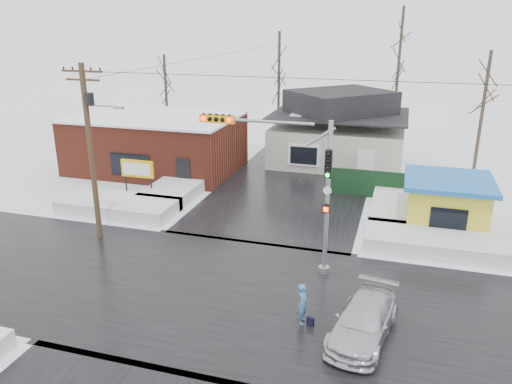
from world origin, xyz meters
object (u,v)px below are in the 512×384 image
(traffic_signal, at_px, (292,175))
(pedestrian, at_px, (303,304))
(utility_pole, at_px, (91,143))
(car, at_px, (364,321))
(kiosk, at_px, (446,203))
(marquee_sign, at_px, (137,170))

(traffic_signal, relative_size, pedestrian, 4.31)
(utility_pole, distance_m, car, 15.56)
(kiosk, distance_m, pedestrian, 12.54)
(car, bearing_deg, utility_pole, 170.31)
(utility_pole, distance_m, kiosk, 18.95)
(traffic_signal, height_order, marquee_sign, traffic_signal)
(marquee_sign, distance_m, car, 18.71)
(marquee_sign, relative_size, car, 0.56)
(traffic_signal, relative_size, car, 1.53)
(kiosk, bearing_deg, car, -106.38)
(pedestrian, xyz_separation_m, car, (2.29, -0.23, -0.15))
(kiosk, bearing_deg, utility_pole, -159.56)
(traffic_signal, distance_m, marquee_sign, 13.42)
(marquee_sign, height_order, kiosk, kiosk)
(marquee_sign, height_order, pedestrian, marquee_sign)
(utility_pole, bearing_deg, kiosk, 20.44)
(car, bearing_deg, marquee_sign, 153.80)
(kiosk, relative_size, pedestrian, 2.83)
(traffic_signal, height_order, kiosk, traffic_signal)
(utility_pole, distance_m, marquee_sign, 6.87)
(traffic_signal, bearing_deg, marquee_sign, 150.28)
(marquee_sign, bearing_deg, car, -35.78)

